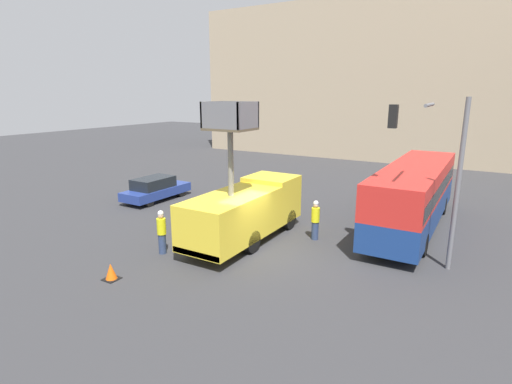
{
  "coord_description": "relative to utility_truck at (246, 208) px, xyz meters",
  "views": [
    {
      "loc": [
        8.04,
        -13.79,
        6.66
      ],
      "look_at": [
        -1.36,
        1.98,
        2.11
      ],
      "focal_mm": 28.0,
      "sensor_mm": 36.0,
      "label": 1
    }
  ],
  "objects": [
    {
      "name": "traffic_light_pole",
      "position": [
        7.6,
        1.36,
        2.8
      ],
      "size": [
        2.77,
        2.51,
        6.54
      ],
      "color": "slate",
      "rests_on": "ground_plane"
    },
    {
      "name": "traffic_cone_near_truck",
      "position": [
        -2.08,
        -5.97,
        -1.24
      ],
      "size": [
        0.54,
        0.54,
        0.62
      ],
      "color": "black",
      "rests_on": "ground_plane"
    },
    {
      "name": "city_bus",
      "position": [
        6.29,
        5.78,
        0.35
      ],
      "size": [
        2.5,
        11.31,
        3.23
      ],
      "rotation": [
        0.0,
        0.0,
        1.35
      ],
      "color": "navy",
      "rests_on": "ground_plane"
    },
    {
      "name": "road_worker_near_truck",
      "position": [
        -2.21,
        -3.16,
        -0.57
      ],
      "size": [
        0.38,
        0.38,
        1.9
      ],
      "rotation": [
        0.0,
        0.0,
        1.74
      ],
      "color": "navy",
      "rests_on": "ground_plane"
    },
    {
      "name": "utility_truck",
      "position": [
        0.0,
        0.0,
        0.0
      ],
      "size": [
        2.35,
        7.2,
        6.33
      ],
      "color": "yellow",
      "rests_on": "ground_plane"
    },
    {
      "name": "building_backdrop_far",
      "position": [
        1.36,
        29.93,
        6.37
      ],
      "size": [
        44.0,
        10.0,
        15.81
      ],
      "color": "tan",
      "rests_on": "ground_plane"
    },
    {
      "name": "ground_plane",
      "position": [
        1.36,
        -1.04,
        -1.53
      ],
      "size": [
        120.0,
        120.0,
        0.0
      ],
      "primitive_type": "plane",
      "color": "#333335"
    },
    {
      "name": "parked_car_curbside",
      "position": [
        -8.79,
        3.14,
        -0.78
      ],
      "size": [
        1.82,
        4.63,
        1.49
      ],
      "color": "navy",
      "rests_on": "ground_plane"
    },
    {
      "name": "road_worker_directing",
      "position": [
        2.73,
        1.75,
        -0.59
      ],
      "size": [
        0.38,
        0.38,
        1.88
      ],
      "rotation": [
        0.0,
        0.0,
        0.06
      ],
      "color": "navy",
      "rests_on": "ground_plane"
    }
  ]
}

